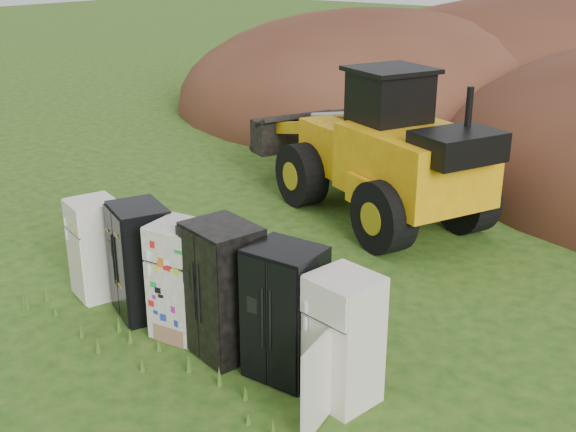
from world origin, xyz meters
name	(u,v)px	position (x,y,z in m)	size (l,w,h in m)	color
ground	(212,343)	(0.00, 0.00, 0.00)	(120.00, 120.00, 0.00)	#1F4913
fridge_leftmost	(96,248)	(-2.56, 0.03, 0.83)	(0.73, 0.70, 1.65)	white
fridge_black_side	(141,261)	(-1.49, 0.04, 0.89)	(0.93, 0.74, 1.79)	black
fridge_sticker	(182,280)	(-0.51, -0.04, 0.88)	(0.78, 0.72, 1.75)	white
fridge_dark_mid	(223,290)	(0.30, -0.03, 0.96)	(0.98, 0.80, 1.92)	black
fridge_black_right	(285,313)	(1.33, 0.04, 0.92)	(0.92, 0.77, 1.84)	black
fridge_open_door	(344,339)	(2.27, 0.01, 0.86)	(0.78, 0.72, 1.73)	white
wheel_loader	(365,138)	(-1.37, 6.27, 1.60)	(6.61, 2.68, 3.20)	gold
dirt_mound_left	(382,116)	(-5.78, 14.54, 0.00)	(15.75, 11.81, 7.13)	#462216
dirt_mound_back	(568,118)	(-0.62, 18.09, 0.00)	(19.97, 13.31, 8.10)	#462216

